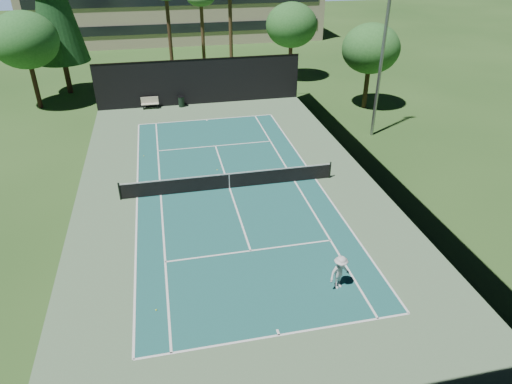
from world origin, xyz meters
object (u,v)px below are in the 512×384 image
tennis_ball_d (144,156)px  player (340,272)px  tennis_ball_c (277,172)px  tennis_ball_b (217,170)px  tennis_ball_a (156,310)px  trash_bin (181,102)px  tennis_net (229,180)px  park_bench (150,102)px

tennis_ball_d → player: bearing=-61.7°
player → tennis_ball_c: (0.10, 11.13, -0.78)m
tennis_ball_b → tennis_ball_a: bearing=-109.2°
tennis_ball_b → trash_bin: (-1.37, 13.02, 0.44)m
tennis_ball_d → trash_bin: trash_bin is taller
tennis_net → tennis_ball_b: tennis_net is taller
tennis_ball_c → tennis_ball_b: bearing=162.8°
player → tennis_ball_a: 7.89m
tennis_net → tennis_ball_a: (-4.61, -9.53, -0.52)m
tennis_net → park_bench: bearing=106.0°
tennis_ball_d → tennis_net: bearing=-48.4°
tennis_net → tennis_ball_d: (-5.09, 5.73, -0.52)m
tennis_ball_d → park_bench: 9.97m
park_bench → tennis_ball_c: bearing=-61.2°
tennis_net → player: (3.24, -9.75, 0.27)m
player → park_bench: size_ratio=1.10×
tennis_ball_c → park_bench: size_ratio=0.05×
tennis_ball_a → tennis_ball_d: (-0.49, 15.26, -0.00)m
tennis_ball_a → tennis_ball_b: (4.20, 12.07, -0.00)m
trash_bin → tennis_net: bearing=-83.5°
park_bench → tennis_ball_a: bearing=-90.2°
tennis_ball_c → trash_bin: 15.07m
park_bench → trash_bin: 2.73m
tennis_net → tennis_ball_d: size_ratio=183.52×
player → trash_bin: 25.80m
tennis_ball_c → tennis_ball_d: size_ratio=1.11×
tennis_ball_b → park_bench: size_ratio=0.05×
tennis_ball_b → tennis_ball_c: bearing=-17.2°
player → tennis_ball_d: (-8.34, 15.47, -0.79)m
trash_bin → park_bench: bearing=177.8°
tennis_ball_b → park_bench: (-4.09, 13.12, 0.51)m
tennis_ball_b → tennis_ball_c: 3.92m
tennis_ball_a → park_bench: park_bench is taller
tennis_ball_b → tennis_ball_d: (-4.69, 3.18, 0.00)m
tennis_ball_c → tennis_ball_d: 9.48m
tennis_ball_d → park_bench: size_ratio=0.05×
tennis_ball_b → tennis_ball_d: tennis_ball_d is taller
player → tennis_ball_c: size_ratio=21.09×
player → tennis_ball_a: (-7.85, 0.22, -0.78)m
tennis_ball_a → trash_bin: size_ratio=0.08×
tennis_ball_a → tennis_ball_c: (7.94, 10.92, 0.00)m
tennis_ball_d → tennis_ball_b: bearing=-34.2°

